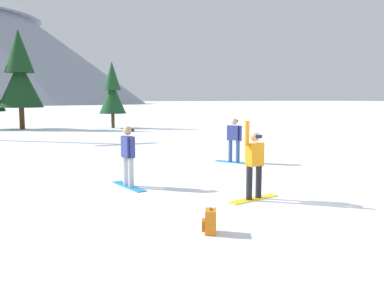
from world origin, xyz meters
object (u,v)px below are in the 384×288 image
Objects in this scene: snowboarder_foreground at (254,163)px; snowboarder_midground at (128,155)px; pine_tree_tall at (20,75)px; backpack_orange at (210,222)px; snowboarder_background at (234,139)px; pine_tree_slender at (112,92)px.

snowboarder_midground is (-2.30, 2.75, -0.02)m from snowboarder_foreground.
pine_tree_tall is at bearing 92.77° from snowboarder_midground.
snowboarder_foreground is 1.14× the size of snowboarder_midground.
pine_tree_tall is at bearing 97.31° from snowboarder_foreground.
snowboarder_foreground is 4.12× the size of backpack_orange.
snowboarder_background is 23.27m from pine_tree_tall.
pine_tree_tall reaches higher than snowboarder_midground.
pine_tree_slender is (5.77, 22.26, 2.15)m from snowboarder_midground.
snowboarder_midground reaches higher than backpack_orange.
snowboarder_midground is at bearing 129.97° from snowboarder_foreground.
backpack_orange is at bearing -126.02° from snowboarder_background.
pine_tree_slender is (5.63, 26.63, 2.83)m from backpack_orange.
pine_tree_slender is (0.83, 20.04, 2.13)m from snowboarder_background.
pine_tree_slender is at bearing 78.07° from backpack_orange.
backpack_orange is at bearing -101.93° from pine_tree_slender.
pine_tree_slender is (3.47, 25.00, 2.13)m from snowboarder_foreground.
snowboarder_foreground is 5.62m from snowboarder_background.
backpack_orange is 0.06× the size of pine_tree_tall.
snowboarder_midground is 23.09m from pine_tree_slender.
pine_tree_tall is (-6.12, 22.19, 3.46)m from snowboarder_background.
snowboarder_midground is 24.68m from pine_tree_tall.
snowboarder_background is 0.21× the size of pine_tree_tall.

